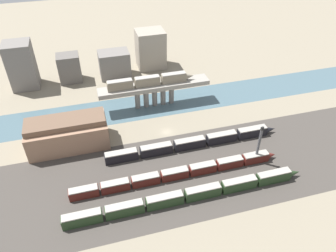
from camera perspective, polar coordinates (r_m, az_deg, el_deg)
The scene contains 14 objects.
ground_plane at distance 133.85m, azimuth -0.18°, elevation -1.08°, with size 400.00×400.00×0.00m, color gray.
railbed_yard at distance 116.80m, azimuth 2.99°, elevation -8.15°, with size 280.00×42.00×0.01m, color #423D38.
river_water at distance 150.26m, azimuth -2.31°, elevation 3.71°, with size 320.00×19.63×0.01m, color #47606B.
bridge at distance 145.78m, azimuth -2.39°, elevation 6.45°, with size 49.45×7.03×10.76m.
train_on_bridge at distance 143.23m, azimuth -3.12°, elevation 7.86°, with size 38.63×3.07×4.17m.
train_yard_near at distance 107.20m, azimuth 3.50°, elevation -11.98°, with size 80.08×2.94×4.14m.
train_yard_mid at distance 114.10m, azimuth 1.77°, elevation -8.23°, with size 74.41×2.99×3.56m.
train_yard_far at distance 126.00m, azimuth 4.42°, elevation -2.95°, with size 68.99×3.11×3.95m.
warehouse_building at distance 129.82m, azimuth -17.07°, elevation -1.18°, with size 29.75×14.14×12.21m.
signal_tower at distance 120.07m, azimuth 15.51°, elevation -3.21°, with size 1.00×0.92×15.75m.
city_block_far_left at distance 173.73m, azimuth -24.15°, elevation 9.61°, with size 12.39×11.86×22.74m, color slate.
city_block_left at distance 173.16m, azimuth -16.79°, elevation 9.64°, with size 10.78×8.95×14.08m, color #605B56.
city_block_center at distance 172.92m, azimuth -9.31°, elevation 10.60°, with size 15.33×10.61×13.32m, color slate.
city_block_right at distance 179.13m, azimuth -3.06°, elevation 13.23°, with size 14.63×12.30×20.17m, color gray.
Camera 1 is at (-27.78, -101.02, 83.30)m, focal length 35.00 mm.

